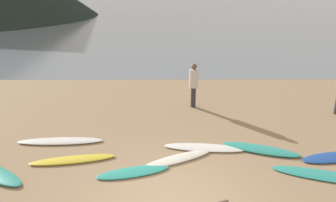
% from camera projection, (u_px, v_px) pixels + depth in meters
% --- Properties ---
extents(ground_plane, '(120.00, 120.00, 0.20)m').
position_uv_depth(ground_plane, '(168.00, 83.00, 16.91)').
color(ground_plane, '#997C5B').
rests_on(ground_plane, ground).
extents(ocean_water, '(140.00, 100.00, 0.01)m').
position_uv_depth(ocean_water, '(166.00, 7.00, 64.15)').
color(ocean_water, slate).
rests_on(ocean_water, ground).
extents(surfboard_1, '(2.67, 0.61, 0.08)m').
position_uv_depth(surfboard_1, '(60.00, 141.00, 10.47)').
color(surfboard_1, white).
rests_on(surfboard_1, ground).
extents(surfboard_2, '(2.40, 0.89, 0.08)m').
position_uv_depth(surfboard_2, '(73.00, 160.00, 9.39)').
color(surfboard_2, yellow).
rests_on(surfboard_2, ground).
extents(surfboard_3, '(2.01, 1.05, 0.07)m').
position_uv_depth(surfboard_3, '(133.00, 172.00, 8.79)').
color(surfboard_3, teal).
rests_on(surfboard_3, ground).
extents(surfboard_4, '(2.13, 1.39, 0.07)m').
position_uv_depth(surfboard_4, '(178.00, 159.00, 9.45)').
color(surfboard_4, silver).
rests_on(surfboard_4, ground).
extents(surfboard_5, '(2.52, 0.80, 0.07)m').
position_uv_depth(surfboard_5, '(205.00, 148.00, 10.07)').
color(surfboard_5, white).
rests_on(surfboard_5, ground).
extents(surfboard_6, '(2.31, 1.36, 0.10)m').
position_uv_depth(surfboard_6, '(261.00, 149.00, 9.94)').
color(surfboard_6, teal).
rests_on(surfboard_6, ground).
extents(surfboard_7, '(2.73, 1.37, 0.06)m').
position_uv_depth(surfboard_7, '(326.00, 176.00, 8.63)').
color(surfboard_7, teal).
rests_on(surfboard_7, ground).
extents(surfboard_8, '(2.03, 0.98, 0.07)m').
position_uv_depth(surfboard_8, '(333.00, 157.00, 9.53)').
color(surfboard_8, '#1E479E').
rests_on(surfboard_8, ground).
extents(person_0, '(0.36, 0.36, 1.77)m').
position_uv_depth(person_0, '(194.00, 82.00, 13.09)').
color(person_0, '#2D2D38').
rests_on(person_0, ground).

